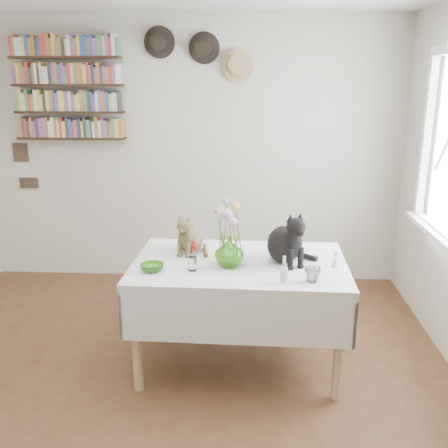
# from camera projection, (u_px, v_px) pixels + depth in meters

# --- Properties ---
(room) EXTENTS (4.08, 4.58, 2.58)m
(room) POSITION_uv_depth(u_px,v_px,m) (138.00, 216.00, 2.60)
(room) COLOR brown
(room) RESTS_ON ground
(dining_table) EXTENTS (1.44, 0.94, 0.76)m
(dining_table) POSITION_uv_depth(u_px,v_px,m) (239.00, 287.00, 3.39)
(dining_table) COLOR white
(dining_table) RESTS_ON room
(tabby_cat) EXTENTS (0.26, 0.29, 0.29)m
(tabby_cat) POSITION_uv_depth(u_px,v_px,m) (190.00, 232.00, 3.49)
(tabby_cat) COLOR brown
(tabby_cat) RESTS_ON dining_table
(black_cat) EXTENTS (0.37, 0.39, 0.37)m
(black_cat) POSITION_uv_depth(u_px,v_px,m) (284.00, 235.00, 3.30)
(black_cat) COLOR black
(black_cat) RESTS_ON dining_table
(flower_vase) EXTENTS (0.24, 0.24, 0.20)m
(flower_vase) POSITION_uv_depth(u_px,v_px,m) (229.00, 252.00, 3.23)
(flower_vase) COLOR #76CC3D
(flower_vase) RESTS_ON dining_table
(green_bowl) EXTENTS (0.17, 0.17, 0.05)m
(green_bowl) POSITION_uv_depth(u_px,v_px,m) (152.00, 268.00, 3.17)
(green_bowl) COLOR #76CC3D
(green_bowl) RESTS_ON dining_table
(drinking_glass) EXTENTS (0.11, 0.11, 0.09)m
(drinking_glass) POSITION_uv_depth(u_px,v_px,m) (312.00, 275.00, 3.00)
(drinking_glass) COLOR white
(drinking_glass) RESTS_ON dining_table
(candlestick) EXTENTS (0.05, 0.05, 0.17)m
(candlestick) POSITION_uv_depth(u_px,v_px,m) (284.00, 274.00, 2.99)
(candlestick) COLOR white
(candlestick) RESTS_ON dining_table
(berry_jar) EXTENTS (0.06, 0.06, 0.23)m
(berry_jar) POSITION_uv_depth(u_px,v_px,m) (192.00, 255.00, 3.16)
(berry_jar) COLOR white
(berry_jar) RESTS_ON dining_table
(porcelain_figurine) EXTENTS (0.06, 0.06, 0.11)m
(porcelain_figurine) POSITION_uv_depth(u_px,v_px,m) (336.00, 260.00, 3.24)
(porcelain_figurine) COLOR white
(porcelain_figurine) RESTS_ON dining_table
(flower_bouquet) EXTENTS (0.17, 0.12, 0.39)m
(flower_bouquet) POSITION_uv_depth(u_px,v_px,m) (229.00, 215.00, 3.18)
(flower_bouquet) COLOR #4C7233
(flower_bouquet) RESTS_ON flower_vase
(bookshelf_unit) EXTENTS (1.00, 0.16, 0.91)m
(bookshelf_unit) POSITION_uv_depth(u_px,v_px,m) (68.00, 89.00, 4.56)
(bookshelf_unit) COLOR black
(bookshelf_unit) RESTS_ON room
(wall_hats) EXTENTS (0.98, 0.09, 0.48)m
(wall_hats) POSITION_uv_depth(u_px,v_px,m) (200.00, 52.00, 4.43)
(wall_hats) COLOR black
(wall_hats) RESTS_ON room
(wall_art_plaques) EXTENTS (0.21, 0.02, 0.44)m
(wall_art_plaques) POSITION_uv_depth(u_px,v_px,m) (24.00, 165.00, 4.86)
(wall_art_plaques) COLOR #38281E
(wall_art_plaques) RESTS_ON room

